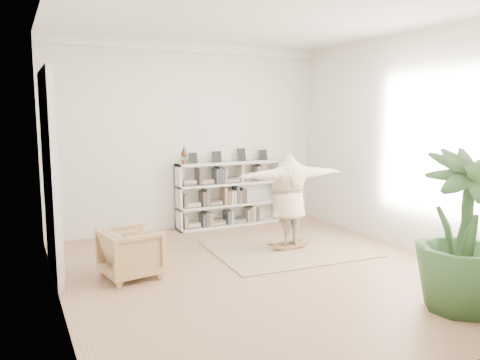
# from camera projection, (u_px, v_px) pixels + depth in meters

# --- Properties ---
(floor) EXTENTS (6.00, 6.00, 0.00)m
(floor) POSITION_uv_depth(u_px,v_px,m) (265.00, 272.00, 6.74)
(floor) COLOR #946A4C
(floor) RESTS_ON ground
(room_shell) EXTENTS (6.00, 6.00, 6.00)m
(room_shell) POSITION_uv_depth(u_px,v_px,m) (190.00, 47.00, 8.85)
(room_shell) COLOR silver
(room_shell) RESTS_ON floor
(doors) EXTENTS (0.09, 1.78, 2.92)m
(doors) POSITION_uv_depth(u_px,v_px,m) (50.00, 176.00, 6.51)
(doors) COLOR white
(doors) RESTS_ON floor
(bookshelf) EXTENTS (2.20, 0.35, 1.64)m
(bookshelf) POSITION_uv_depth(u_px,v_px,m) (229.00, 194.00, 9.47)
(bookshelf) COLOR silver
(bookshelf) RESTS_ON floor
(armchair) EXTENTS (0.87, 0.85, 0.69)m
(armchair) POSITION_uv_depth(u_px,v_px,m) (131.00, 253.00, 6.49)
(armchair) COLOR tan
(armchair) RESTS_ON floor
(rug) EXTENTS (2.61, 2.14, 0.02)m
(rug) POSITION_uv_depth(u_px,v_px,m) (288.00, 249.00, 7.86)
(rug) COLOR tan
(rug) RESTS_ON floor
(rocker_board) EXTENTS (0.48, 0.31, 0.10)m
(rocker_board) POSITION_uv_depth(u_px,v_px,m) (288.00, 245.00, 7.85)
(rocker_board) COLOR brown
(rocker_board) RESTS_ON rug
(person) EXTENTS (1.91, 0.62, 1.54)m
(person) POSITION_uv_depth(u_px,v_px,m) (288.00, 197.00, 7.74)
(person) COLOR beige
(person) RESTS_ON rocker_board
(houseplant) EXTENTS (1.18, 1.18, 1.86)m
(houseplant) POSITION_uv_depth(u_px,v_px,m) (463.00, 231.00, 5.32)
(houseplant) COLOR #2D5028
(houseplant) RESTS_ON floor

